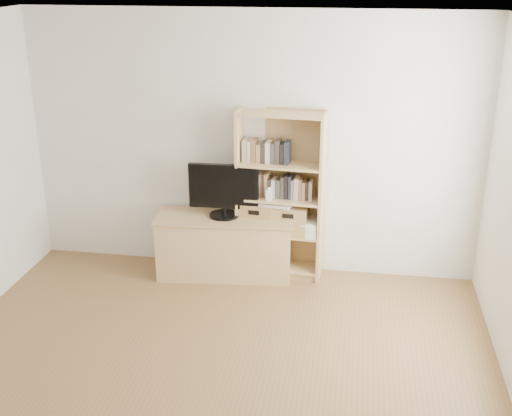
% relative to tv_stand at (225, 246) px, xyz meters
% --- Properties ---
extents(back_wall, '(4.50, 0.02, 2.60)m').
position_rel_tv_stand_xyz_m(back_wall, '(0.23, 0.25, 1.00)').
color(back_wall, white).
rests_on(back_wall, floor).
extents(ceiling, '(4.50, 5.00, 0.01)m').
position_rel_tv_stand_xyz_m(ceiling, '(0.23, -2.25, 2.30)').
color(ceiling, white).
rests_on(ceiling, back_wall).
extents(tv_stand, '(1.36, 0.62, 0.61)m').
position_rel_tv_stand_xyz_m(tv_stand, '(0.00, 0.00, 0.00)').
color(tv_stand, tan).
rests_on(tv_stand, floor).
extents(bookshelf, '(0.86, 0.36, 1.69)m').
position_rel_tv_stand_xyz_m(bookshelf, '(0.54, 0.10, 0.54)').
color(bookshelf, tan).
rests_on(bookshelf, floor).
extents(television, '(0.69, 0.07, 0.54)m').
position_rel_tv_stand_xyz_m(television, '(-0.00, 0.00, 0.60)').
color(television, black).
rests_on(television, tv_stand).
extents(books_row_mid, '(0.90, 0.20, 0.24)m').
position_rel_tv_stand_xyz_m(books_row_mid, '(0.54, 0.12, 0.64)').
color(books_row_mid, '#3B3330').
rests_on(books_row_mid, bookshelf).
extents(books_row_upper, '(0.39, 0.17, 0.20)m').
position_rel_tv_stand_xyz_m(books_row_upper, '(0.36, 0.13, 0.97)').
color(books_row_upper, '#3B3330').
rests_on(books_row_upper, bookshelf).
extents(baby_monitor, '(0.06, 0.04, 0.11)m').
position_rel_tv_stand_xyz_m(baby_monitor, '(0.44, 0.01, 0.58)').
color(baby_monitor, white).
rests_on(baby_monitor, bookshelf).
extents(basket_left, '(0.38, 0.33, 0.29)m').
position_rel_tv_stand_xyz_m(basket_left, '(0.32, 0.11, 0.31)').
color(basket_left, '#A7794B').
rests_on(basket_left, bookshelf).
extents(basket_right, '(0.36, 0.30, 0.29)m').
position_rel_tv_stand_xyz_m(basket_right, '(0.65, 0.09, 0.31)').
color(basket_right, '#A7794B').
rests_on(basket_right, bookshelf).
extents(laptop, '(0.41, 0.32, 0.03)m').
position_rel_tv_stand_xyz_m(laptop, '(0.50, 0.08, 0.47)').
color(laptop, white).
rests_on(laptop, basket_left).
extents(magazine_stack, '(0.20, 0.28, 0.13)m').
position_rel_tv_stand_xyz_m(magazine_stack, '(0.83, 0.07, 0.23)').
color(magazine_stack, beige).
rests_on(magazine_stack, bookshelf).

